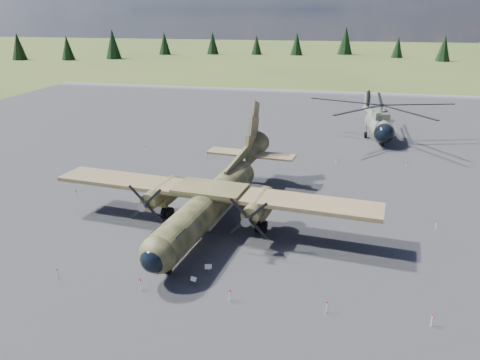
# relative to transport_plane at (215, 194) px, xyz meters

# --- Properties ---
(ground) EXTENTS (500.00, 500.00, 0.00)m
(ground) POSITION_rel_transport_plane_xyz_m (1.91, 2.45, -2.63)
(ground) COLOR #59612B
(ground) RESTS_ON ground
(apron) EXTENTS (120.00, 120.00, 0.04)m
(apron) POSITION_rel_transport_plane_xyz_m (1.91, 12.45, -2.63)
(apron) COLOR slate
(apron) RESTS_ON ground
(transport_plane) EXTENTS (27.81, 25.13, 9.15)m
(transport_plane) POSITION_rel_transport_plane_xyz_m (0.00, 0.00, 0.00)
(transport_plane) COLOR #32361D
(transport_plane) RESTS_ON ground
(helicopter_near) EXTENTS (22.74, 25.31, 5.22)m
(helicopter_near) POSITION_rel_transport_plane_xyz_m (15.40, 30.98, 1.08)
(helicopter_near) COLOR slate
(helicopter_near) RESTS_ON ground
(info_placard_left) EXTENTS (0.51, 0.31, 0.76)m
(info_placard_left) POSITION_rel_transport_plane_xyz_m (1.70, -8.21, -2.13)
(info_placard_left) COLOR gray
(info_placard_left) RESTS_ON ground
(info_placard_right) EXTENTS (0.45, 0.28, 0.66)m
(info_placard_right) POSITION_rel_transport_plane_xyz_m (1.14, -9.81, -2.19)
(info_placard_right) COLOR gray
(info_placard_right) RESTS_ON ground
(barrier_fence) EXTENTS (33.12, 29.62, 0.85)m
(barrier_fence) POSITION_rel_transport_plane_xyz_m (1.44, 2.37, -2.12)
(barrier_fence) COLOR white
(barrier_fence) RESTS_ON ground
(treeline) EXTENTS (327.23, 334.30, 10.99)m
(treeline) POSITION_rel_transport_plane_xyz_m (4.01, 2.46, 2.21)
(treeline) COLOR black
(treeline) RESTS_ON ground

